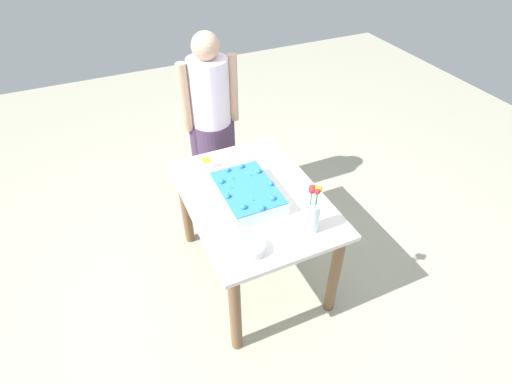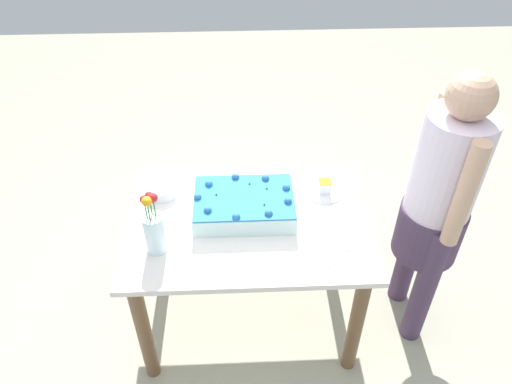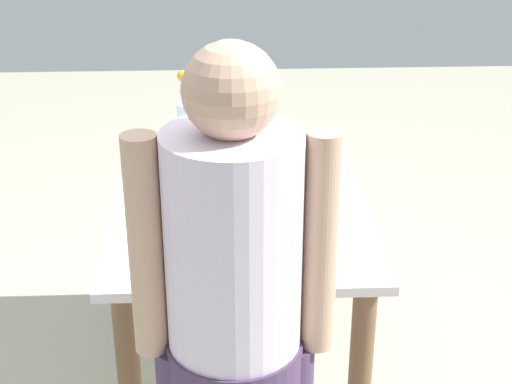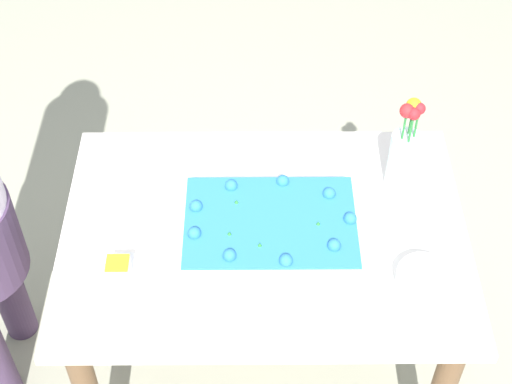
{
  "view_description": "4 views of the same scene",
  "coord_description": "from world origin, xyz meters",
  "px_view_note": "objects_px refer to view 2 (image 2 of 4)",
  "views": [
    {
      "loc": [
        1.75,
        -0.77,
        2.38
      ],
      "look_at": [
        0.01,
        0.02,
        0.77
      ],
      "focal_mm": 28.0,
      "sensor_mm": 36.0,
      "label": 1
    },
    {
      "loc": [
        0.03,
        1.71,
        2.36
      ],
      "look_at": [
        -0.04,
        -0.04,
        0.87
      ],
      "focal_mm": 35.0,
      "sensor_mm": 36.0,
      "label": 2
    },
    {
      "loc": [
        -2.35,
        0.05,
        1.87
      ],
      "look_at": [
        -0.0,
        -0.05,
        0.76
      ],
      "focal_mm": 55.0,
      "sensor_mm": 36.0,
      "label": 3
    },
    {
      "loc": [
        -0.03,
        -1.44,
        2.43
      ],
      "look_at": [
        -0.02,
        0.03,
        0.86
      ],
      "focal_mm": 55.0,
      "sensor_mm": 36.0,
      "label": 4
    }
  ],
  "objects_px": {
    "person_standing": "(438,200)",
    "cake_knife": "(341,255)",
    "sheet_cake": "(244,204)",
    "fruit_bowl": "(162,189)",
    "flower_vase": "(154,229)",
    "serving_plate_with_slice": "(324,189)"
  },
  "relations": [
    {
      "from": "flower_vase",
      "to": "fruit_bowl",
      "type": "distance_m",
      "value": 0.39
    },
    {
      "from": "sheet_cake",
      "to": "cake_knife",
      "type": "xyz_separation_m",
      "value": [
        -0.42,
        0.3,
        -0.05
      ]
    },
    {
      "from": "flower_vase",
      "to": "person_standing",
      "type": "relative_size",
      "value": 0.21
    },
    {
      "from": "fruit_bowl",
      "to": "person_standing",
      "type": "height_order",
      "value": "person_standing"
    },
    {
      "from": "sheet_cake",
      "to": "serving_plate_with_slice",
      "type": "distance_m",
      "value": 0.42
    },
    {
      "from": "fruit_bowl",
      "to": "cake_knife",
      "type": "bearing_deg",
      "value": 151.28
    },
    {
      "from": "serving_plate_with_slice",
      "to": "flower_vase",
      "type": "relative_size",
      "value": 0.58
    },
    {
      "from": "sheet_cake",
      "to": "serving_plate_with_slice",
      "type": "height_order",
      "value": "sheet_cake"
    },
    {
      "from": "cake_knife",
      "to": "fruit_bowl",
      "type": "distance_m",
      "value": 0.94
    },
    {
      "from": "sheet_cake",
      "to": "cake_knife",
      "type": "height_order",
      "value": "sheet_cake"
    },
    {
      "from": "person_standing",
      "to": "cake_knife",
      "type": "bearing_deg",
      "value": 24.39
    },
    {
      "from": "flower_vase",
      "to": "serving_plate_with_slice",
      "type": "bearing_deg",
      "value": -156.21
    },
    {
      "from": "cake_knife",
      "to": "person_standing",
      "type": "bearing_deg",
      "value": -19.93
    },
    {
      "from": "serving_plate_with_slice",
      "to": "cake_knife",
      "type": "relative_size",
      "value": 0.94
    },
    {
      "from": "sheet_cake",
      "to": "flower_vase",
      "type": "distance_m",
      "value": 0.46
    },
    {
      "from": "serving_plate_with_slice",
      "to": "flower_vase",
      "type": "bearing_deg",
      "value": 23.79
    },
    {
      "from": "serving_plate_with_slice",
      "to": "fruit_bowl",
      "type": "bearing_deg",
      "value": -2.0
    },
    {
      "from": "serving_plate_with_slice",
      "to": "person_standing",
      "type": "height_order",
      "value": "person_standing"
    },
    {
      "from": "serving_plate_with_slice",
      "to": "person_standing",
      "type": "xyz_separation_m",
      "value": [
        -0.49,
        0.21,
        0.1
      ]
    },
    {
      "from": "serving_plate_with_slice",
      "to": "cake_knife",
      "type": "xyz_separation_m",
      "value": [
        -0.01,
        0.42,
        -0.02
      ]
    },
    {
      "from": "fruit_bowl",
      "to": "person_standing",
      "type": "distance_m",
      "value": 1.32
    },
    {
      "from": "sheet_cake",
      "to": "person_standing",
      "type": "bearing_deg",
      "value": 174.73
    }
  ]
}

